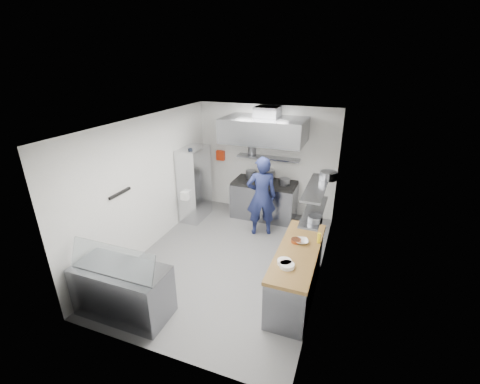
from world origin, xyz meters
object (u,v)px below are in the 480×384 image
at_px(chef, 261,196).
at_px(display_case, 123,291).
at_px(gas_range, 264,200).
at_px(wire_rack, 195,184).

bearing_deg(chef, display_case, 44.85).
xyz_separation_m(gas_range, wire_rack, (-1.63, -0.66, 0.48)).
height_order(wire_rack, display_case, wire_rack).
relative_size(gas_range, chef, 0.86).
bearing_deg(wire_rack, gas_range, 21.97).
distance_m(wire_rack, display_case, 3.52).
bearing_deg(display_case, gas_range, 74.98).
bearing_deg(wire_rack, chef, -6.41).
height_order(gas_range, display_case, gas_range).
relative_size(wire_rack, display_case, 1.23).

